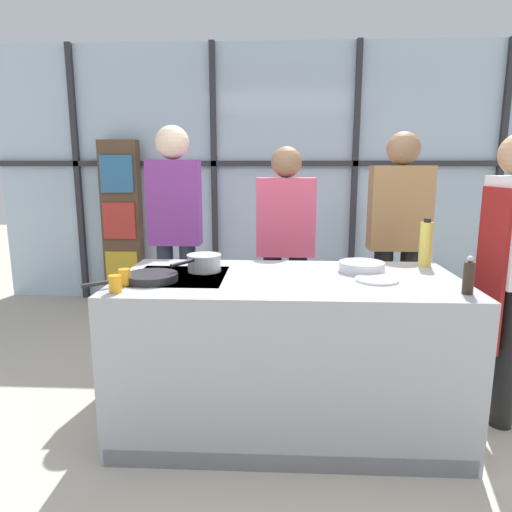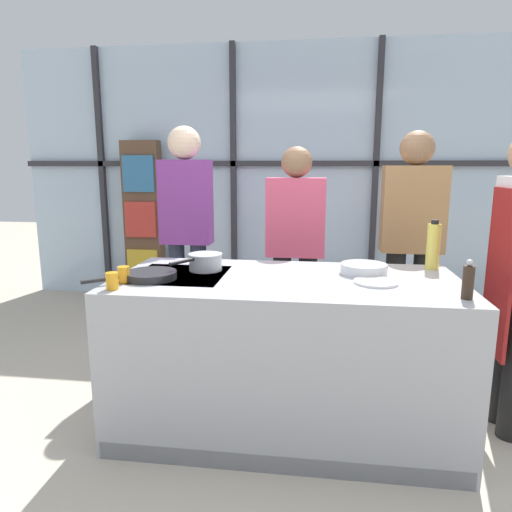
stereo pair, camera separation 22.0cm
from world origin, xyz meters
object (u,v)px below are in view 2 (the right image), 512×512
object	(u,v)px
spectator_center_left	(295,242)
juice_glass_far	(124,275)
pepper_grinder	(468,281)
oil_bottle	(433,246)
mixing_bowl	(364,268)
spectator_far_left	(187,224)
frying_pan	(149,275)
spectator_center_right	(411,235)
saucepan	(205,261)
juice_glass_near	(112,281)
white_plate	(376,282)

from	to	relation	value
spectator_center_left	juice_glass_far	world-z (taller)	spectator_center_left
pepper_grinder	juice_glass_far	distance (m)	1.73
oil_bottle	juice_glass_far	world-z (taller)	oil_bottle
mixing_bowl	oil_bottle	distance (m)	0.47
spectator_far_left	frying_pan	distance (m)	1.15
spectator_center_right	saucepan	xyz separation A→B (m)	(-1.36, -0.89, -0.05)
spectator_center_left	spectator_center_right	bearing A→B (deg)	-180.00
spectator_center_right	frying_pan	xyz separation A→B (m)	(-1.61, -1.14, -0.08)
spectator_center_left	saucepan	size ratio (longest dim) A/B	4.86
pepper_grinder	juice_glass_near	size ratio (longest dim) A/B	2.17
saucepan	juice_glass_far	world-z (taller)	saucepan
saucepan	juice_glass_near	world-z (taller)	saucepan
spectator_center_right	pepper_grinder	size ratio (longest dim) A/B	9.26
spectator_center_right	juice_glass_far	size ratio (longest dim) A/B	20.14
white_plate	mixing_bowl	bearing A→B (deg)	101.54
spectator_center_left	mixing_bowl	world-z (taller)	spectator_center_left
juice_glass_near	spectator_center_right	bearing A→B (deg)	38.46
frying_pan	oil_bottle	bearing A→B (deg)	16.24
spectator_center_right	juice_glass_near	size ratio (longest dim) A/B	20.14
white_plate	spectator_center_right	bearing A→B (deg)	70.36
mixing_bowl	oil_bottle	world-z (taller)	oil_bottle
oil_bottle	juice_glass_far	size ratio (longest dim) A/B	3.42
frying_pan	saucepan	world-z (taller)	saucepan
spectator_center_right	juice_glass_far	xyz separation A→B (m)	(-1.72, -1.23, -0.06)
spectator_far_left	spectator_center_left	world-z (taller)	spectator_far_left
mixing_bowl	juice_glass_far	xyz separation A→B (m)	(-1.30, -0.38, 0.01)
frying_pan	mixing_bowl	size ratio (longest dim) A/B	1.62
pepper_grinder	juice_glass_far	size ratio (longest dim) A/B	2.17
white_plate	juice_glass_near	distance (m)	1.37
oil_bottle	juice_glass_near	size ratio (longest dim) A/B	3.42
spectator_far_left	oil_bottle	xyz separation A→B (m)	(1.72, -0.67, -0.02)
pepper_grinder	frying_pan	bearing A→B (deg)	174.01
spectator_center_left	frying_pan	bearing A→B (deg)	56.64
spectator_center_right	frying_pan	size ratio (longest dim) A/B	4.07
mixing_bowl	saucepan	bearing A→B (deg)	-177.70
saucepan	pepper_grinder	bearing A→B (deg)	-17.16
spectator_far_left	spectator_center_left	bearing A→B (deg)	-180.00
spectator_far_left	frying_pan	size ratio (longest dim) A/B	4.18
spectator_center_left	frying_pan	xyz separation A→B (m)	(-0.75, -1.14, -0.01)
spectator_center_right	oil_bottle	distance (m)	0.67
spectator_far_left	spectator_center_right	bearing A→B (deg)	-180.00
juice_glass_far	white_plate	bearing A→B (deg)	6.77
spectator_far_left	saucepan	size ratio (longest dim) A/B	5.32
white_plate	juice_glass_near	xyz separation A→B (m)	(-1.34, -0.30, 0.04)
spectator_center_right	mixing_bowl	size ratio (longest dim) A/B	6.59
white_plate	oil_bottle	xyz separation A→B (m)	(0.38, 0.40, 0.13)
spectator_center_right	oil_bottle	size ratio (longest dim) A/B	5.88
frying_pan	pepper_grinder	bearing A→B (deg)	-5.99
spectator_center_left	white_plate	size ratio (longest dim) A/B	7.09
spectator_center_left	white_plate	distance (m)	1.17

